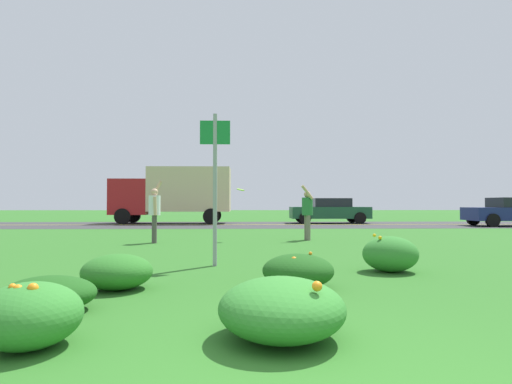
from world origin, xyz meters
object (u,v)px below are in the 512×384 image
box_truck_red (175,192)px  car_dark_green_center_left (330,211)px  person_catcher_green_shirt (307,211)px  person_thrower_white_shirt (155,210)px  sign_post_near_path (215,174)px  frisbee_lime (241,190)px

box_truck_red → car_dark_green_center_left: bearing=0.0°
car_dark_green_center_left → person_catcher_green_shirt: bearing=-104.8°
person_catcher_green_shirt → car_dark_green_center_left: bearing=75.2°
person_catcher_green_shirt → car_dark_green_center_left: person_catcher_green_shirt is taller
person_catcher_green_shirt → box_truck_red: box_truck_red is taller
person_catcher_green_shirt → car_dark_green_center_left: 11.69m
person_thrower_white_shirt → car_dark_green_center_left: 14.31m
sign_post_near_path → frisbee_lime: sign_post_near_path is taller
person_thrower_white_shirt → frisbee_lime: size_ratio=7.17×
sign_post_near_path → person_thrower_white_shirt: size_ratio=1.53×
person_catcher_green_shirt → frisbee_lime: 2.20m
person_catcher_green_shirt → frisbee_lime: size_ratio=6.75×
frisbee_lime → person_thrower_white_shirt: bearing=-164.7°
person_thrower_white_shirt → box_truck_red: size_ratio=0.28×
person_thrower_white_shirt → box_truck_red: (-1.41, 12.14, 0.85)m
sign_post_near_path → car_dark_green_center_left: bearing=71.8°
car_dark_green_center_left → box_truck_red: size_ratio=0.67×
frisbee_lime → car_dark_green_center_left: size_ratio=0.06×
sign_post_near_path → box_truck_red: bearing=101.8°
frisbee_lime → box_truck_red: size_ratio=0.04×
person_catcher_green_shirt → box_truck_red: (-6.01, 11.30, 0.88)m
sign_post_near_path → frisbee_lime: 5.33m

